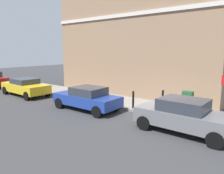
{
  "coord_description": "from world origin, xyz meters",
  "views": [
    {
      "loc": [
        -9.66,
        -4.36,
        3.5
      ],
      "look_at": [
        0.93,
        3.93,
        1.2
      ],
      "focal_mm": 34.11,
      "sensor_mm": 36.0,
      "label": 1
    }
  ],
  "objects_px": {
    "car_blue": "(87,98)",
    "car_grey": "(184,115)",
    "car_yellow": "(25,87)",
    "utility_cabinet": "(187,102)",
    "bollard_near_cabinet": "(163,98)",
    "bollard_far_kerb": "(133,99)"
  },
  "relations": [
    {
      "from": "utility_cabinet",
      "to": "car_grey",
      "type": "bearing_deg",
      "value": -164.31
    },
    {
      "from": "car_blue",
      "to": "car_grey",
      "type": "bearing_deg",
      "value": 179.04
    },
    {
      "from": "bollard_far_kerb",
      "to": "bollard_near_cabinet",
      "type": "bearing_deg",
      "value": -42.4
    },
    {
      "from": "car_grey",
      "to": "bollard_near_cabinet",
      "type": "distance_m",
      "value": 3.67
    },
    {
      "from": "car_yellow",
      "to": "bollard_far_kerb",
      "type": "xyz_separation_m",
      "value": [
        1.57,
        -9.03,
        -0.01
      ]
    },
    {
      "from": "utility_cabinet",
      "to": "bollard_near_cabinet",
      "type": "xyz_separation_m",
      "value": [
        0.1,
        1.51,
        0.02
      ]
    },
    {
      "from": "car_grey",
      "to": "car_yellow",
      "type": "height_order",
      "value": "car_grey"
    },
    {
      "from": "car_yellow",
      "to": "bollard_far_kerb",
      "type": "distance_m",
      "value": 9.16
    },
    {
      "from": "car_grey",
      "to": "car_blue",
      "type": "height_order",
      "value": "car_grey"
    },
    {
      "from": "car_blue",
      "to": "utility_cabinet",
      "type": "bearing_deg",
      "value": -152.14
    },
    {
      "from": "car_grey",
      "to": "car_yellow",
      "type": "xyz_separation_m",
      "value": [
        -0.05,
        12.55,
        -0.04
      ]
    },
    {
      "from": "car_yellow",
      "to": "utility_cabinet",
      "type": "height_order",
      "value": "car_yellow"
    },
    {
      "from": "car_yellow",
      "to": "bollard_far_kerb",
      "type": "height_order",
      "value": "car_yellow"
    },
    {
      "from": "car_blue",
      "to": "utility_cabinet",
      "type": "xyz_separation_m",
      "value": [
        2.75,
        -5.04,
        -0.04
      ]
    },
    {
      "from": "car_grey",
      "to": "utility_cabinet",
      "type": "distance_m",
      "value": 2.88
    },
    {
      "from": "bollard_near_cabinet",
      "to": "bollard_far_kerb",
      "type": "distance_m",
      "value": 1.83
    },
    {
      "from": "car_grey",
      "to": "utility_cabinet",
      "type": "relative_size",
      "value": 3.56
    },
    {
      "from": "car_grey",
      "to": "car_yellow",
      "type": "bearing_deg",
      "value": 1.36
    },
    {
      "from": "bollard_near_cabinet",
      "to": "car_yellow",
      "type": "bearing_deg",
      "value": 105.88
    },
    {
      "from": "bollard_near_cabinet",
      "to": "bollard_far_kerb",
      "type": "bearing_deg",
      "value": 137.6
    },
    {
      "from": "car_yellow",
      "to": "bollard_near_cabinet",
      "type": "distance_m",
      "value": 10.66
    },
    {
      "from": "car_yellow",
      "to": "utility_cabinet",
      "type": "bearing_deg",
      "value": -164.83
    }
  ]
}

